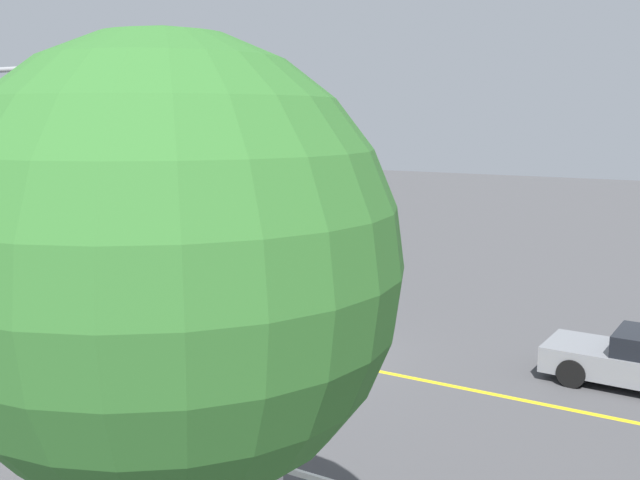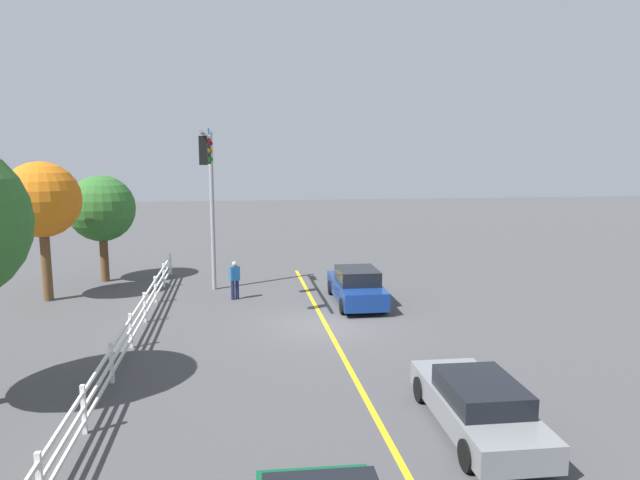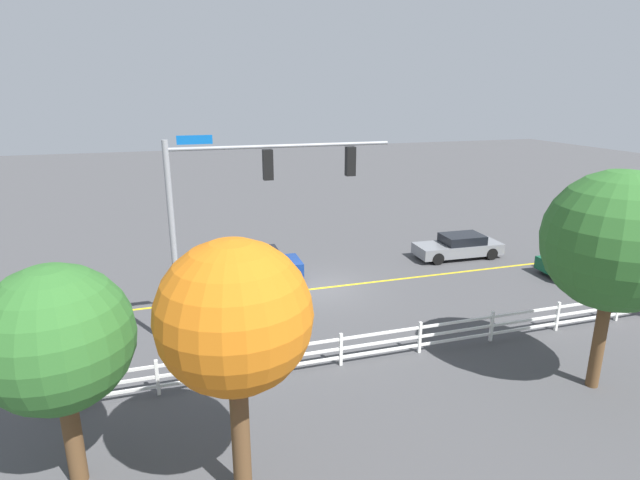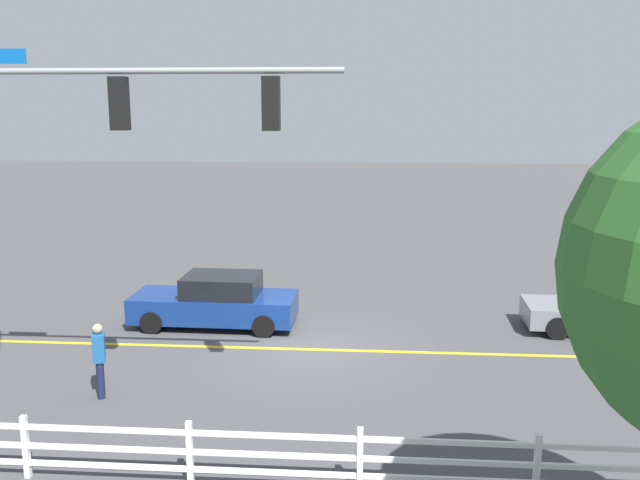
{
  "view_description": "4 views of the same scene",
  "coord_description": "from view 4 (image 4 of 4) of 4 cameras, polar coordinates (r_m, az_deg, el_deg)",
  "views": [
    {
      "loc": [
        -10.02,
        14.74,
        5.96
      ],
      "look_at": [
        -1.07,
        -0.06,
        3.02
      ],
      "focal_mm": 40.53,
      "sensor_mm": 36.0,
      "label": 1
    },
    {
      "loc": [
        -19.8,
        3.22,
        6.19
      ],
      "look_at": [
        -0.44,
        0.28,
        3.26
      ],
      "focal_mm": 31.29,
      "sensor_mm": 36.0,
      "label": 2
    },
    {
      "loc": [
        6.38,
        20.78,
        8.76
      ],
      "look_at": [
        0.19,
        0.64,
        2.52
      ],
      "focal_mm": 28.41,
      "sensor_mm": 36.0,
      "label": 3
    },
    {
      "loc": [
        -1.69,
        17.16,
        6.38
      ],
      "look_at": [
        -0.43,
        0.72,
        3.11
      ],
      "focal_mm": 38.36,
      "sensor_mm": 36.0,
      "label": 4
    }
  ],
  "objects": [
    {
      "name": "car_1",
      "position": [
        20.27,
        -8.66,
        -5.11
      ],
      "size": [
        4.78,
        1.98,
        1.54
      ],
      "rotation": [
        0.0,
        0.0,
        6.26
      ],
      "color": "navy",
      "rests_on": "ground_plane"
    },
    {
      "name": "car_0",
      "position": [
        21.24,
        23.14,
        -5.44
      ],
      "size": [
        4.75,
        1.96,
        1.28
      ],
      "rotation": [
        0.0,
        0.0,
        6.25
      ],
      "color": "slate",
      "rests_on": "ground_plane"
    },
    {
      "name": "signal_assembly",
      "position": [
        14.16,
        -19.8,
        5.85
      ],
      "size": [
        7.57,
        0.38,
        7.43
      ],
      "color": "gray",
      "rests_on": "ground_plane"
    },
    {
      "name": "ground_plane",
      "position": [
        18.39,
        -1.17,
        -9.11
      ],
      "size": [
        120.0,
        120.0,
        0.0
      ],
      "primitive_type": "plane",
      "color": "#444447"
    },
    {
      "name": "white_rail_fence",
      "position": [
        12.03,
        10.6,
        -17.72
      ],
      "size": [
        26.1,
        0.1,
        1.15
      ],
      "color": "white",
      "rests_on": "ground_plane"
    },
    {
      "name": "pedestrian",
      "position": [
        16.01,
        -17.94,
        -9.27
      ],
      "size": [
        0.38,
        0.46,
        1.69
      ],
      "rotation": [
        0.0,
        0.0,
        3.49
      ],
      "color": "#191E3F",
      "rests_on": "ground_plane"
    },
    {
      "name": "lane_center_stripe",
      "position": [
        18.45,
        11.46,
        -9.25
      ],
      "size": [
        28.0,
        0.16,
        0.01
      ],
      "primitive_type": "cube",
      "color": "gold",
      "rests_on": "ground_plane"
    }
  ]
}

